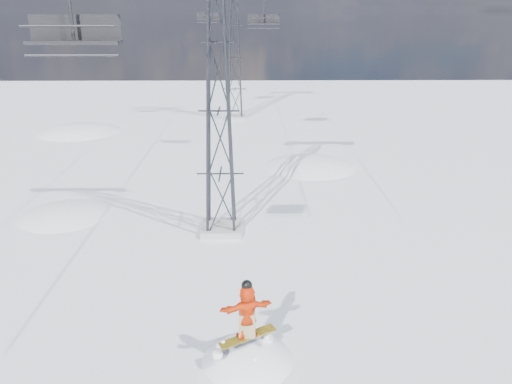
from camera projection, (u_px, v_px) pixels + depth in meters
ground at (182, 341)px, 15.13m from camera, size 120.00×120.00×0.00m
snow_terrain at (161, 274)px, 38.30m from camera, size 39.00×37.00×22.00m
lift_tower_near at (219, 112)px, 20.78m from camera, size 5.20×1.80×11.43m
lift_tower_far at (235, 58)px, 44.27m from camera, size 5.20×1.80×11.43m
lift_chair_near at (74, 32)px, 9.89m from camera, size 1.83×0.53×2.27m
lift_chair_mid at (264, 20)px, 31.02m from camera, size 2.00×0.57×2.48m
lift_chair_far at (208, 17)px, 42.63m from camera, size 1.93×0.55×2.39m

